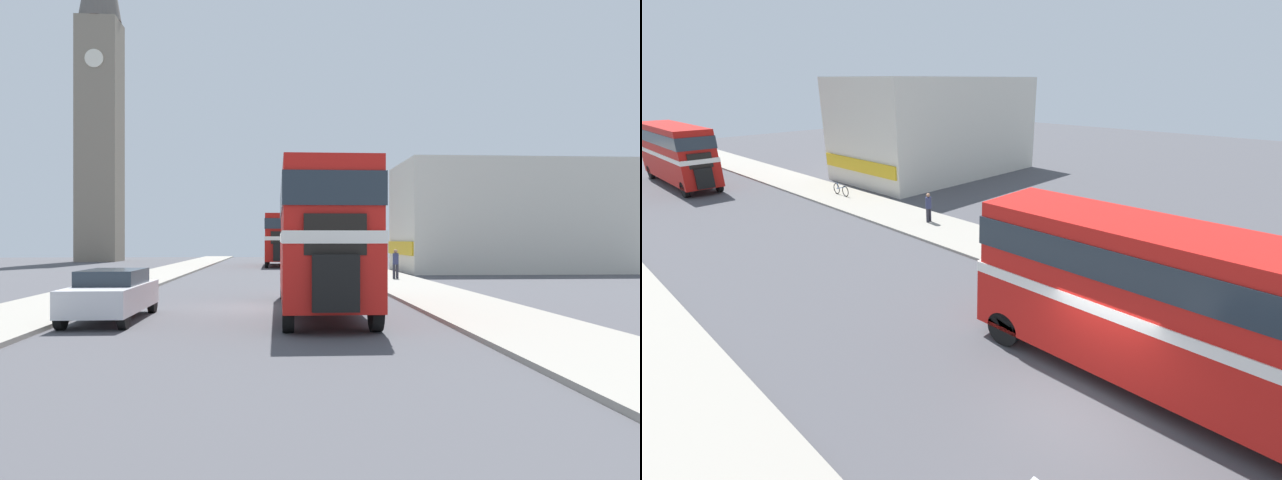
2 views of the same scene
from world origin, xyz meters
The scene contains 7 objects.
ground_plane centered at (0.00, 0.00, 0.00)m, with size 120.00×120.00×0.00m, color #47474C.
sidewalk_right centered at (6.75, 0.00, 0.06)m, with size 3.50×120.00×0.12m.
double_decker_bus centered at (1.95, -1.25, 2.51)m, with size 2.43×10.46×4.22m.
bus_distant centered at (0.84, 32.95, 2.56)m, with size 2.40×10.40×4.32m.
pedestrian_walking centered at (7.01, 12.80, 1.02)m, with size 0.32×0.32×1.59m.
bicycle_on_pavement centered at (6.91, 21.28, 0.48)m, with size 0.05×1.76×0.78m.
shop_building_block centered at (16.75, 22.31, 3.77)m, with size 15.29×8.78×7.54m.
Camera 2 is at (-7.89, -3.53, 7.37)m, focal length 24.00 mm.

